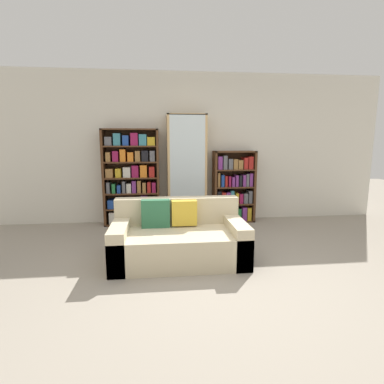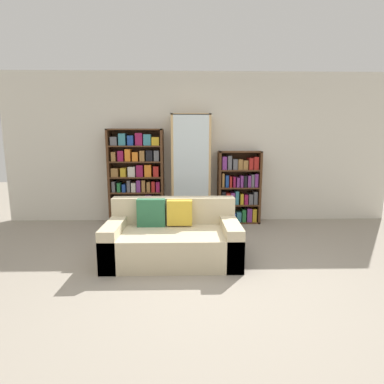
# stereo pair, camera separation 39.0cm
# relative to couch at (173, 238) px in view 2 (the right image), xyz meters

# --- Properties ---
(ground_plane) EXTENTS (16.00, 16.00, 0.00)m
(ground_plane) POSITION_rel_couch_xyz_m (0.42, -0.68, -0.26)
(ground_plane) COLOR gray
(wall_back) EXTENTS (7.09, 0.06, 2.70)m
(wall_back) POSITION_rel_couch_xyz_m (0.42, 1.93, 1.09)
(wall_back) COLOR silver
(wall_back) RESTS_ON ground
(couch) EXTENTS (1.63, 0.92, 0.75)m
(couch) POSITION_rel_couch_xyz_m (0.00, 0.00, 0.00)
(couch) COLOR beige
(couch) RESTS_ON ground
(bookshelf_left) EXTENTS (0.97, 0.32, 1.69)m
(bookshelf_left) POSITION_rel_couch_xyz_m (-0.71, 1.73, 0.57)
(bookshelf_left) COLOR #4C2D19
(bookshelf_left) RESTS_ON ground
(display_cabinet) EXTENTS (0.69, 0.36, 1.94)m
(display_cabinet) POSITION_rel_couch_xyz_m (0.26, 1.71, 0.70)
(display_cabinet) COLOR tan
(display_cabinet) RESTS_ON ground
(bookshelf_right) EXTENTS (0.76, 0.32, 1.31)m
(bookshelf_right) POSITION_rel_couch_xyz_m (1.14, 1.73, 0.36)
(bookshelf_right) COLOR #4C2D19
(bookshelf_right) RESTS_ON ground
(wine_bottle) EXTENTS (0.08, 0.08, 0.35)m
(wine_bottle) POSITION_rel_couch_xyz_m (0.59, 1.10, -0.12)
(wine_bottle) COLOR #143819
(wine_bottle) RESTS_ON ground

